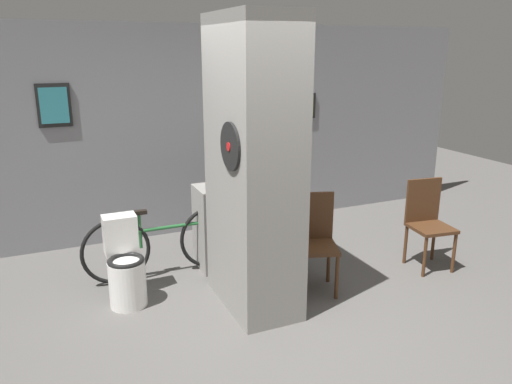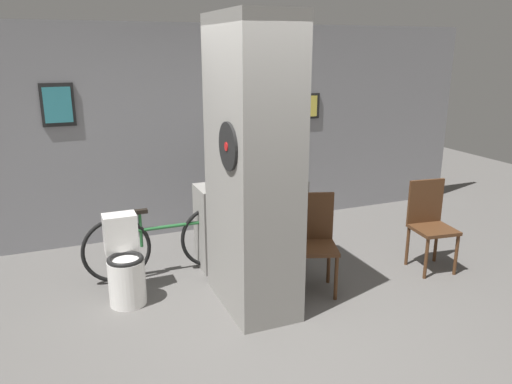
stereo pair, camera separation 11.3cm
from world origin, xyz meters
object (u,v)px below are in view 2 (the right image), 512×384
Objects in this scene: bicycle at (166,242)px; bottle_tall at (269,172)px; chair_near_pillar at (314,238)px; chair_by_doorway at (430,221)px; toilet at (125,266)px.

bottle_tall is at bearing 0.77° from bicycle.
chair_near_pillar is 0.56× the size of bicycle.
bicycle is (-2.66, 0.90, -0.17)m from chair_by_doorway.
chair_near_pillar reaches higher than bicycle.
chair_near_pillar is 1.55m from bicycle.
bottle_tall is (-1.48, 0.92, 0.47)m from chair_by_doorway.
toilet is 3.09× the size of bottle_tall.
toilet is 0.85× the size of chair_by_doorway.
toilet is at bearing -138.64° from bicycle.
bottle_tall reaches higher than bicycle.
bottle_tall reaches higher than toilet.
chair_near_pillar is at bearing -14.09° from toilet.
chair_near_pillar reaches higher than toilet.
bicycle is 1.34m from bottle_tall.
toilet reaches higher than bicycle.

